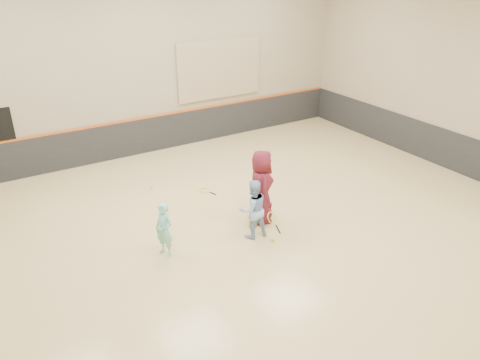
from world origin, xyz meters
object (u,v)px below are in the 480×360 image
spare_racket (205,190)px  girl (164,230)px  instructor (253,209)px  young_man (261,187)px

spare_racket → girl: bearing=-133.4°
instructor → spare_racket: instructor is taller
instructor → young_man: size_ratio=0.77×
young_man → spare_racket: young_man is taller
instructor → young_man: young_man is taller
girl → instructor: bearing=57.5°
instructor → young_man: bearing=-132.8°
instructor → girl: bearing=-5.2°
girl → spare_racket: size_ratio=1.82×
girl → instructor: size_ratio=0.87×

